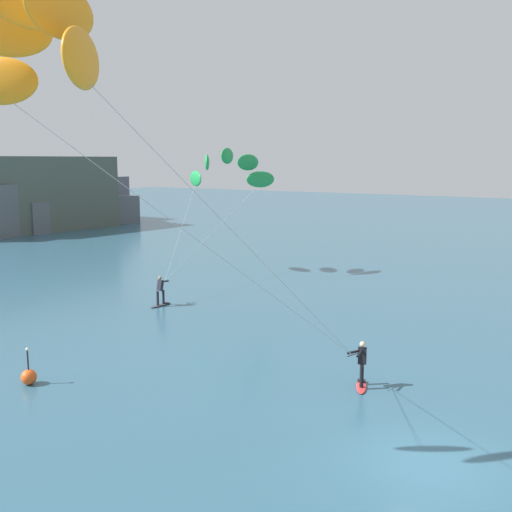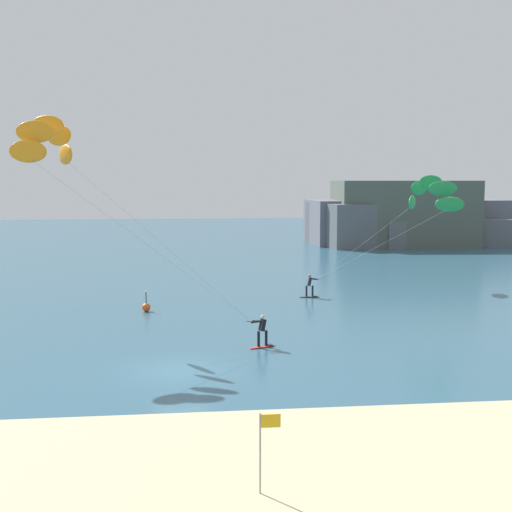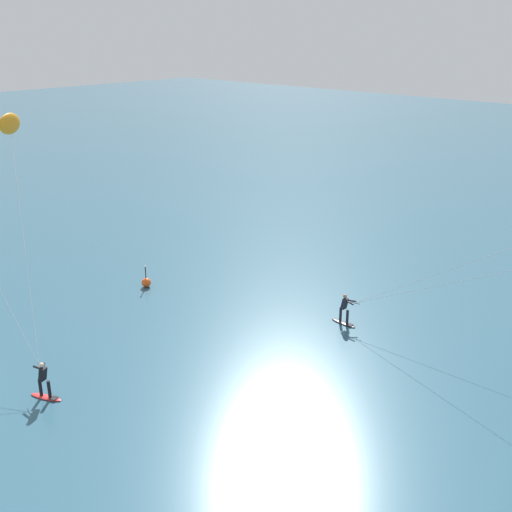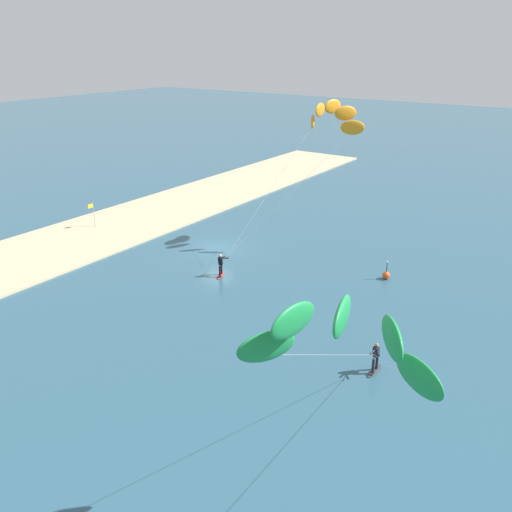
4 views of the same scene
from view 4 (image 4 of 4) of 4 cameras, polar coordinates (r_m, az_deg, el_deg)
name	(u,v)px [view 4 (image 4 of 4)]	position (r m, az deg, el deg)	size (l,w,h in m)	color
ground_plane	(216,249)	(44.78, -4.20, 0.78)	(240.00, 240.00, 0.00)	#2D566B
sand_strip	(124,224)	(51.99, -13.71, 3.30)	(80.00, 10.04, 0.16)	#C6B289
kitesurfer_nearshore	(328,121)	(43.87, 7.60, 13.85)	(12.97, 6.28, 11.73)	red
kitesurfer_mid_water	(342,341)	(17.41, 9.06, -8.77)	(12.09, 6.35, 8.81)	#333338
marker_buoy	(386,275)	(40.02, 13.51, -1.96)	(0.56, 0.56, 1.38)	#EA5119
beach_flag	(92,210)	(51.22, -16.83, 4.61)	(0.56, 0.05, 2.20)	gray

